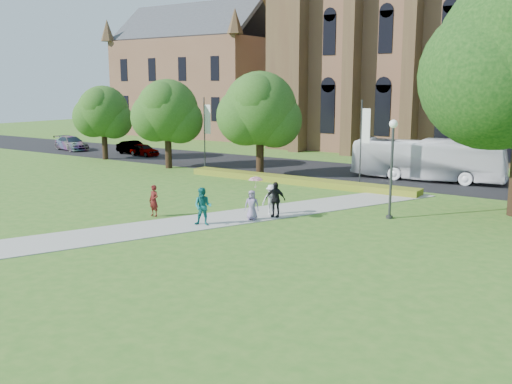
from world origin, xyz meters
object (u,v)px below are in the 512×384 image
Objects in this scene: tour_coach at (427,160)px; car_2 at (71,143)px; streetlamp at (392,157)px; car_0 at (144,150)px; pedestrian_0 at (154,201)px; car_1 at (133,148)px.

tour_coach is 2.17× the size of car_2.
tour_coach is at bearing 99.12° from streetlamp.
tour_coach is 28.11m from car_0.
tour_coach is at bearing -74.36° from car_2.
streetlamp is 12.84m from pedestrian_0.
pedestrian_0 reaches higher than car_2.
car_2 is at bearing 104.86° from car_1.
pedestrian_0 is at bearing -123.68° from car_1.
tour_coach is 29.88m from car_1.
car_1 is 8.52m from car_2.
car_0 is at bearing 157.76° from streetlamp.
streetlamp is 32.75m from car_0.
car_1 is (-1.78, 0.32, 0.07)m from car_0.
tour_coach is 3.09× the size of car_0.
car_0 is at bearing -91.60° from car_1.
car_0 is 2.11× the size of pedestrian_0.
car_2 is 3.01× the size of pedestrian_0.
streetlamp is 13.58m from tour_coach.
car_1 is 2.43× the size of pedestrian_0.
car_1 is at bearing 140.70° from pedestrian_0.
streetlamp is 42.21m from car_2.
car_0 is at bearing 138.68° from pedestrian_0.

